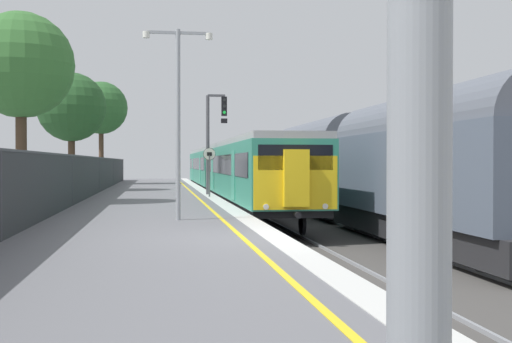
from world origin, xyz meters
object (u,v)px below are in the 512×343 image
platform_lamp_mid (178,107)px  background_tree_right (100,110)px  freight_train_adjacent_track (358,164)px  commuter_train_at_platform (228,169)px  background_tree_left (22,68)px  background_tree_centre (71,110)px  speed_limit_sign (209,165)px  signal_gantry (213,132)px

platform_lamp_mid → background_tree_right: size_ratio=0.70×
freight_train_adjacent_track → platform_lamp_mid: (-7.72, -7.76, 1.65)m
commuter_train_at_platform → platform_lamp_mid: (-3.71, -21.85, 1.98)m
background_tree_left → background_tree_centre: size_ratio=1.11×
platform_lamp_mid → background_tree_right: 33.32m
commuter_train_at_platform → speed_limit_sign: 9.25m
commuter_train_at_platform → platform_lamp_mid: bearing=-99.6°
background_tree_centre → signal_gantry: bearing=-36.2°
platform_lamp_mid → background_tree_right: (-4.95, 32.86, 2.44)m
speed_limit_sign → platform_lamp_mid: 13.04m
commuter_train_at_platform → background_tree_left: size_ratio=5.42×
freight_train_adjacent_track → commuter_train_at_platform: bearing=105.9°
commuter_train_at_platform → background_tree_left: (-9.66, -13.36, 4.17)m
freight_train_adjacent_track → background_tree_left: size_ratio=3.73×
freight_train_adjacent_track → background_tree_centre: 18.99m
freight_train_adjacent_track → speed_limit_sign: freight_train_adjacent_track is taller
commuter_train_at_platform → background_tree_left: bearing=-125.9°
freight_train_adjacent_track → platform_lamp_mid: size_ratio=5.23×
speed_limit_sign → background_tree_left: (-7.82, -4.30, 3.92)m
commuter_train_at_platform → background_tree_right: bearing=128.2°
freight_train_adjacent_track → background_tree_centre: size_ratio=4.15×
commuter_train_at_platform → background_tree_centre: background_tree_centre is taller
freight_train_adjacent_track → background_tree_left: background_tree_left is taller
platform_lamp_mid → background_tree_left: bearing=125.0°
platform_lamp_mid → background_tree_left: 10.59m
speed_limit_sign → platform_lamp_mid: platform_lamp_mid is taller
freight_train_adjacent_track → background_tree_left: (-13.67, 0.73, 3.83)m
commuter_train_at_platform → platform_lamp_mid: size_ratio=7.60×
signal_gantry → speed_limit_sign: size_ratio=2.19×
speed_limit_sign → background_tree_right: 21.60m
platform_lamp_mid → freight_train_adjacent_track: bearing=45.2°
freight_train_adjacent_track → background_tree_right: size_ratio=3.66×
signal_gantry → background_tree_centre: bearing=143.8°
platform_lamp_mid → commuter_train_at_platform: bearing=80.4°
commuter_train_at_platform → freight_train_adjacent_track: 14.65m
commuter_train_at_platform → signal_gantry: size_ratio=8.06×
background_tree_right → background_tree_left: bearing=-92.3°
background_tree_centre → background_tree_right: (0.65, 11.93, 0.95)m
freight_train_adjacent_track → background_tree_right: bearing=116.8°
commuter_train_at_platform → background_tree_left: 17.01m
commuter_train_at_platform → freight_train_adjacent_track: (4.00, -14.09, 0.34)m
signal_gantry → background_tree_right: background_tree_right is taller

